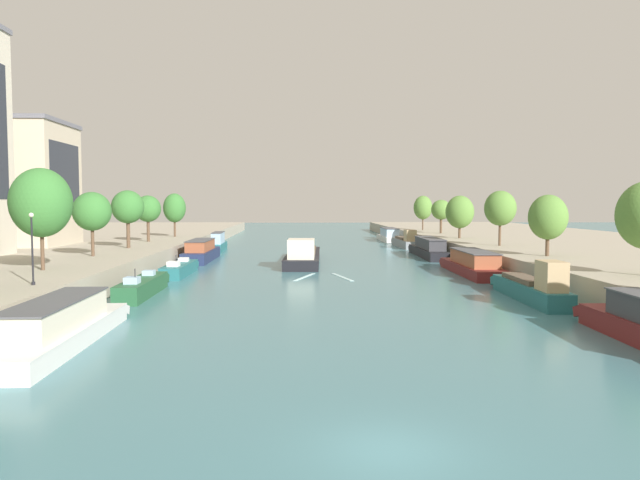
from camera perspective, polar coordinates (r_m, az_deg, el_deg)
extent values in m
plane|color=#42757F|center=(17.82, 6.71, -19.69)|extent=(400.00, 400.00, 0.00)
cube|color=#A89E89|center=(78.33, -26.43, -1.19)|extent=(36.00, 170.00, 2.09)
cube|color=#A89E89|center=(80.59, 25.42, -1.04)|extent=(36.00, 170.00, 2.09)
cube|color=black|center=(70.14, -1.64, -1.75)|extent=(4.61, 20.24, 1.06)
cube|color=black|center=(80.49, -1.39, -0.99)|extent=(3.62, 1.38, 0.90)
cube|color=black|center=(70.09, -1.64, -1.29)|extent=(4.68, 20.25, 0.06)
cube|color=beige|center=(63.20, -1.84, -0.85)|extent=(2.99, 4.14, 2.08)
cube|color=black|center=(65.19, -1.78, -0.44)|extent=(2.25, 0.13, 0.58)
cube|color=brown|center=(72.08, -1.58, -0.99)|extent=(3.37, 10.57, 0.36)
cylinder|color=#232328|center=(64.02, -1.31, -1.23)|extent=(0.07, 0.07, 1.10)
cube|color=silver|center=(56.01, 2.18, -3.63)|extent=(1.76, 5.92, 0.03)
cube|color=silver|center=(56.01, -1.51, -3.63)|extent=(2.24, 5.81, 0.03)
cube|color=silver|center=(31.90, -23.86, -8.61)|extent=(2.85, 13.31, 0.94)
cube|color=silver|center=(38.36, -20.12, -6.35)|extent=(2.56, 1.24, 0.83)
cube|color=silver|center=(31.80, -23.88, -7.73)|extent=(2.91, 13.31, 0.06)
cube|color=beige|center=(31.06, -24.36, -6.68)|extent=(2.31, 8.53, 1.35)
cube|color=#4C4C51|center=(30.95, -24.39, -5.38)|extent=(2.47, 8.78, 0.08)
cylinder|color=#232328|center=(27.92, -26.08, -8.12)|extent=(0.07, 0.07, 1.10)
cube|color=#235633|center=(46.81, -16.95, -4.46)|extent=(1.86, 9.73, 1.24)
cube|color=#235633|center=(51.81, -15.52, -3.53)|extent=(1.71, 1.27, 0.99)
cube|color=#235633|center=(46.73, -16.96, -3.67)|extent=(1.90, 9.73, 0.06)
cube|color=#9EBCD6|center=(48.76, -16.35, -3.09)|extent=(0.90, 0.91, 0.40)
cube|color=#9EBCD6|center=(44.09, -17.85, -3.75)|extent=(0.99, 1.11, 0.48)
cylinder|color=#232328|center=(43.79, -17.58, -3.39)|extent=(0.07, 0.07, 1.10)
cube|color=#23666B|center=(59.15, -13.54, -2.83)|extent=(2.04, 9.13, 1.08)
cube|color=#23666B|center=(63.92, -12.62, -2.25)|extent=(1.84, 1.25, 0.91)
cube|color=#23666B|center=(59.09, -13.55, -2.28)|extent=(2.07, 9.13, 0.06)
cube|color=white|center=(61.02, -13.16, -1.87)|extent=(0.97, 0.91, 0.40)
cube|color=white|center=(56.59, -14.09, -2.26)|extent=(1.07, 1.11, 0.48)
cylinder|color=#232328|center=(56.32, -13.85, -1.97)|extent=(0.07, 0.07, 1.10)
cube|color=#1E284C|center=(73.57, -11.48, -1.49)|extent=(2.87, 12.71, 1.26)
cube|color=#1E284C|center=(80.15, -10.67, -0.98)|extent=(2.64, 1.28, 1.00)
cube|color=#1E284C|center=(73.52, -11.49, -0.98)|extent=(2.93, 12.71, 0.06)
cube|color=#9E5133|center=(72.85, -11.58, -0.51)|extent=(2.34, 8.14, 1.24)
cube|color=#4C4C51|center=(72.80, -11.58, 0.00)|extent=(2.50, 8.39, 0.08)
cylinder|color=#232328|center=(69.66, -11.68, -0.76)|extent=(0.07, 0.07, 1.10)
cube|color=#23666B|center=(88.20, -9.87, -0.69)|extent=(1.90, 9.51, 1.11)
cube|color=#23666B|center=(93.24, -9.53, -0.39)|extent=(1.61, 1.28, 0.92)
cube|color=#23666B|center=(88.16, -9.87, -0.31)|extent=(1.93, 9.51, 0.06)
cube|color=#9EBCD6|center=(87.64, -9.91, 0.20)|extent=(1.52, 6.10, 1.58)
cube|color=#4C4C51|center=(87.60, -9.92, 0.74)|extent=(1.62, 6.28, 0.08)
cylinder|color=#232328|center=(85.28, -9.92, -0.05)|extent=(0.07, 0.07, 1.10)
cube|color=maroon|center=(38.67, 25.12, -6.25)|extent=(2.03, 1.28, 0.92)
cube|color=#23666B|center=(45.36, 19.76, -4.80)|extent=(2.21, 11.27, 1.18)
cube|color=#23666B|center=(50.92, 17.42, -3.73)|extent=(1.86, 1.29, 0.96)
cube|color=#23666B|center=(45.28, 19.78, -4.02)|extent=(2.25, 11.27, 0.06)
cube|color=tan|center=(41.63, 21.64, -3.29)|extent=(1.50, 2.28, 2.00)
cube|color=black|center=(42.64, 21.08, -2.71)|extent=(1.15, 0.06, 0.56)
cube|color=brown|center=(46.29, 19.30, -3.59)|extent=(1.65, 5.87, 0.36)
cylinder|color=#232328|center=(42.20, 21.76, -3.81)|extent=(0.07, 0.07, 1.10)
cube|color=maroon|center=(60.43, 14.58, -2.77)|extent=(3.30, 14.13, 0.95)
cube|color=maroon|center=(67.52, 12.88, -2.01)|extent=(2.94, 1.25, 0.84)
cube|color=maroon|center=(60.38, 14.59, -2.30)|extent=(3.36, 14.13, 0.06)
cube|color=#9E5133|center=(59.64, 14.79, -1.71)|extent=(2.67, 9.05, 1.32)
cube|color=#4C4C51|center=(59.58, 14.80, -1.04)|extent=(2.85, 9.33, 0.08)
cylinder|color=#232328|center=(56.43, 16.22, -2.14)|extent=(0.07, 0.07, 1.10)
cube|color=black|center=(78.82, 10.53, -1.22)|extent=(2.95, 15.32, 1.07)
cube|color=black|center=(86.63, 9.48, -0.71)|extent=(2.52, 1.28, 0.90)
cube|color=black|center=(78.78, 10.54, -0.81)|extent=(3.01, 15.33, 0.06)
cube|color=#38383D|center=(77.98, 10.65, -0.34)|extent=(2.36, 9.82, 1.34)
cube|color=#4C4C51|center=(77.94, 10.66, 0.19)|extent=(2.53, 10.11, 0.08)
cylinder|color=#232328|center=(74.35, 11.54, -0.63)|extent=(0.07, 0.07, 1.10)
cube|color=gray|center=(95.81, 8.26, -0.33)|extent=(2.30, 12.19, 1.16)
cube|color=gray|center=(102.09, 7.55, -0.02)|extent=(2.01, 1.28, 0.95)
cube|color=gray|center=(95.77, 8.26, 0.04)|extent=(2.34, 12.19, 0.06)
cube|color=tan|center=(91.67, 8.78, 0.44)|extent=(1.61, 2.46, 1.76)
cube|color=black|center=(92.86, 8.63, 0.65)|extent=(1.26, 0.05, 0.49)
cube|color=brown|center=(96.94, 8.12, 0.20)|extent=(1.74, 6.35, 0.36)
cylinder|color=#232328|center=(92.23, 8.91, 0.26)|extent=(0.07, 0.07, 1.10)
cube|color=silver|center=(110.34, 6.74, 0.14)|extent=(2.87, 12.98, 0.94)
cube|color=silver|center=(117.08, 6.23, 0.38)|extent=(2.69, 1.22, 0.83)
cube|color=silver|center=(110.31, 6.74, 0.39)|extent=(2.93, 12.98, 0.06)
cube|color=#9EBCD6|center=(109.63, 6.79, 0.76)|extent=(2.35, 8.31, 1.43)
cube|color=#4C4C51|center=(109.59, 6.80, 1.16)|extent=(2.52, 8.56, 0.08)
cylinder|color=#232328|center=(106.50, 7.28, 0.59)|extent=(0.07, 0.07, 1.10)
cylinder|color=brown|center=(47.99, -25.45, -0.53)|extent=(0.27, 0.27, 3.60)
ellipsoid|color=#387533|center=(47.89, -25.55, 3.30)|extent=(4.42, 4.42, 5.12)
cylinder|color=brown|center=(58.91, -21.29, 0.08)|extent=(0.30, 0.30, 3.22)
ellipsoid|color=#387533|center=(58.82, -21.34, 2.62)|extent=(3.54, 3.54, 3.64)
cylinder|color=brown|center=(68.52, -18.19, 0.75)|extent=(0.40, 0.40, 3.57)
ellipsoid|color=#387533|center=(68.44, -18.23, 3.09)|extent=(3.54, 3.54, 3.68)
cylinder|color=brown|center=(79.09, -16.40, 1.05)|extent=(0.38, 0.38, 3.34)
ellipsoid|color=#387533|center=(79.03, -16.43, 2.95)|extent=(3.34, 3.34, 3.43)
cylinder|color=brown|center=(89.96, -13.97, 1.31)|extent=(0.31, 0.31, 3.11)
ellipsoid|color=#387533|center=(89.89, -14.00, 3.05)|extent=(3.32, 3.32, 4.31)
cylinder|color=brown|center=(59.04, 21.29, -0.25)|extent=(0.35, 0.35, 2.50)
ellipsoid|color=#568438|center=(58.94, 21.34, 2.09)|extent=(3.60, 3.60, 4.23)
cylinder|color=brown|center=(71.78, 17.12, 0.77)|extent=(0.29, 0.29, 3.27)
ellipsoid|color=#568438|center=(71.70, 17.16, 2.98)|extent=(3.68, 3.68, 4.11)
cylinder|color=brown|center=(85.69, 13.44, 0.99)|extent=(0.36, 0.36, 2.47)
ellipsoid|color=#568438|center=(85.62, 13.47, 2.68)|extent=(4.01, 4.01, 4.66)
cylinder|color=brown|center=(99.41, 11.71, 1.52)|extent=(0.39, 0.39, 3.02)
ellipsoid|color=#568438|center=(99.35, 11.72, 2.91)|extent=(3.28, 3.28, 3.30)
cylinder|color=brown|center=(110.79, 9.99, 1.73)|extent=(0.25, 0.25, 2.98)
ellipsoid|color=#568438|center=(110.74, 10.00, 3.13)|extent=(3.46, 3.46, 4.42)
cylinder|color=black|center=(39.42, -26.24, -0.99)|extent=(0.11, 0.11, 4.11)
sphere|color=#EAE5C6|center=(39.32, -26.33, 2.20)|extent=(0.28, 0.28, 0.28)
cylinder|color=black|center=(39.61, -26.16, -3.81)|extent=(0.22, 0.22, 0.20)
cube|color=beige|center=(78.28, -27.55, 4.76)|extent=(11.63, 10.83, 14.22)
cube|color=slate|center=(78.83, -27.71, 10.11)|extent=(11.98, 11.15, 0.50)
cube|color=#232833|center=(76.00, -23.58, 5.45)|extent=(0.04, 8.66, 8.53)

